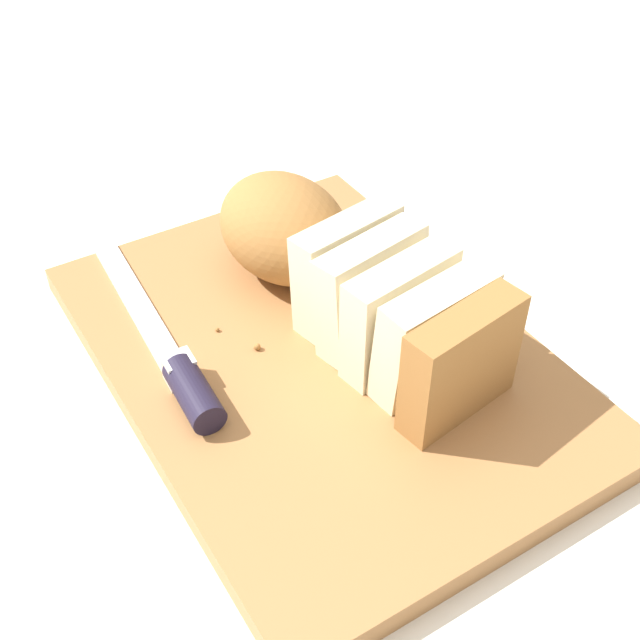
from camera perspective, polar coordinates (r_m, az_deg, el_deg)
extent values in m
plane|color=silver|center=(0.65, 0.00, -3.38)|extent=(3.00, 3.00, 0.00)
cube|color=#9E6B3D|center=(0.65, 0.00, -2.71)|extent=(0.44, 0.32, 0.02)
ellipsoid|color=#996633|center=(0.69, -2.55, 6.42)|extent=(0.14, 0.11, 0.09)
cube|color=beige|center=(0.65, 1.95, 3.58)|extent=(0.04, 0.10, 0.09)
cube|color=beige|center=(0.63, 3.61, 2.01)|extent=(0.05, 0.10, 0.09)
cube|color=beige|center=(0.61, 5.56, 0.43)|extent=(0.04, 0.10, 0.09)
cube|color=beige|center=(0.59, 7.92, -1.07)|extent=(0.04, 0.10, 0.09)
cube|color=#996633|center=(0.57, 9.81, -3.03)|extent=(0.04, 0.10, 0.09)
cube|color=silver|center=(0.69, -12.58, 1.11)|extent=(0.20, 0.04, 0.00)
cylinder|color=black|center=(0.59, -8.71, -5.17)|extent=(0.06, 0.03, 0.03)
cube|color=silver|center=(0.62, -9.76, -3.41)|extent=(0.02, 0.02, 0.02)
sphere|color=#996633|center=(0.66, -7.17, -0.67)|extent=(0.00, 0.00, 0.00)
sphere|color=#996633|center=(0.70, -2.50, 2.58)|extent=(0.01, 0.01, 0.01)
sphere|color=#996633|center=(0.67, 1.89, 0.75)|extent=(0.01, 0.01, 0.01)
sphere|color=#996633|center=(0.64, -4.41, -1.88)|extent=(0.01, 0.01, 0.01)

